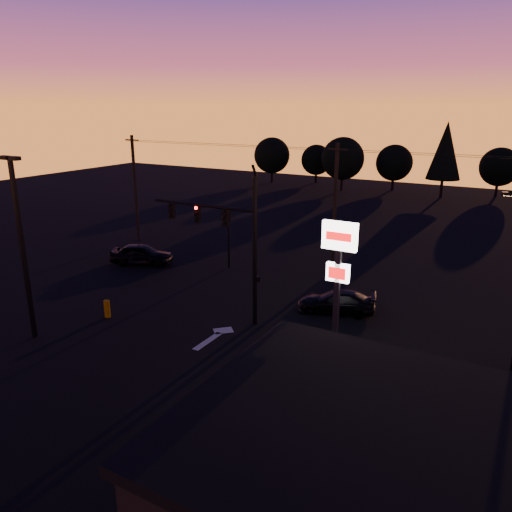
{
  "coord_description": "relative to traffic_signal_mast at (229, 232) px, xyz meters",
  "views": [
    {
      "loc": [
        13.91,
        -17.55,
        11.4
      ],
      "look_at": [
        1.0,
        5.0,
        3.5
      ],
      "focal_mm": 35.0,
      "sensor_mm": 36.0,
      "label": 1
    }
  ],
  "objects": [
    {
      "name": "tree_2",
      "position": [
        -9.9,
        44.01,
        -0.57
      ],
      "size": [
        5.77,
        5.78,
        7.26
      ],
      "color": "black",
      "rests_on": "ground"
    },
    {
      "name": "tree_5",
      "position": [
        9.1,
        50.01,
        -1.19
      ],
      "size": [
        4.95,
        4.95,
        6.22
      ],
      "color": "black",
      "rests_on": "ground"
    },
    {
      "name": "secondary_signal",
      "position": [
        -4.9,
        7.49,
        -2.07
      ],
      "size": [
        0.3,
        0.31,
        4.35
      ],
      "color": "black",
      "rests_on": "ground"
    },
    {
      "name": "car_right",
      "position": [
        4.86,
        3.67,
        -4.3
      ],
      "size": [
        4.71,
        3.01,
        1.27
      ],
      "primitive_type": "imported",
      "rotation": [
        0.0,
        0.0,
        -1.27
      ],
      "color": "black",
      "rests_on": "ground"
    },
    {
      "name": "bollard",
      "position": [
        -6.0,
        -3.33,
        -4.44
      ],
      "size": [
        0.33,
        0.33,
        0.99
      ],
      "primitive_type": "cylinder",
      "color": "#A76B00",
      "rests_on": "ground"
    },
    {
      "name": "parking_lot_light",
      "position": [
        -7.4,
        -6.99,
        0.33
      ],
      "size": [
        1.25,
        0.3,
        9.14
      ],
      "color": "black",
      "rests_on": "ground"
    },
    {
      "name": "lane_arrow",
      "position": [
        0.6,
        -2.33,
        -4.93
      ],
      "size": [
        1.2,
        3.1,
        0.01
      ],
      "color": "beige",
      "rests_on": "ground"
    },
    {
      "name": "suv_parked",
      "position": [
        8.53,
        -7.52,
        -4.23
      ],
      "size": [
        4.43,
        5.58,
        1.41
      ],
      "primitive_type": "imported",
      "rotation": [
        0.0,
        0.0,
        0.48
      ],
      "color": "black",
      "rests_on": "ground"
    },
    {
      "name": "ground",
      "position": [
        0.1,
        -3.99,
        -4.94
      ],
      "size": [
        120.0,
        120.0,
        0.0
      ],
      "primitive_type": "plane",
      "color": "black",
      "rests_on": "ground"
    },
    {
      "name": "tree_4",
      "position": [
        3.1,
        45.01,
        0.99
      ],
      "size": [
        4.18,
        4.18,
        9.5
      ],
      "color": "black",
      "rests_on": "ground"
    },
    {
      "name": "tree_0",
      "position": [
        -21.9,
        46.01,
        -0.88
      ],
      "size": [
        5.36,
        5.36,
        6.74
      ],
      "color": "black",
      "rests_on": "ground"
    },
    {
      "name": "tree_1",
      "position": [
        -15.9,
        49.01,
        -1.5
      ],
      "size": [
        4.54,
        4.54,
        5.71
      ],
      "color": "black",
      "rests_on": "ground"
    },
    {
      "name": "pylon_sign",
      "position": [
        7.1,
        -2.49,
        -0.02
      ],
      "size": [
        1.5,
        0.28,
        6.8
      ],
      "color": "black",
      "rests_on": "ground"
    },
    {
      "name": "traffic_signal_mast",
      "position": [
        0.0,
        0.0,
        0.0
      ],
      "size": [
        6.79,
        0.52,
        8.58
      ],
      "color": "black",
      "rests_on": "ground"
    },
    {
      "name": "car_left",
      "position": [
        -10.97,
        4.96,
        -4.16
      ],
      "size": [
        4.88,
        3.45,
        1.54
      ],
      "primitive_type": "imported",
      "rotation": [
        0.0,
        0.0,
        1.97
      ],
      "color": "black",
      "rests_on": "ground"
    },
    {
      "name": "power_wires",
      "position": [
        2.1,
        10.01,
        3.63
      ],
      "size": [
        36.0,
        1.22,
        0.07
      ],
      "color": "black",
      "rests_on": "ground"
    },
    {
      "name": "utility_pole_0",
      "position": [
        -15.9,
        10.01,
        -0.34
      ],
      "size": [
        1.4,
        0.26,
        9.0
      ],
      "color": "black",
      "rests_on": "ground"
    },
    {
      "name": "utility_pole_1",
      "position": [
        2.1,
        10.01,
        -0.34
      ],
      "size": [
        1.4,
        0.26,
        9.0
      ],
      "color": "black",
      "rests_on": "ground"
    },
    {
      "name": "tree_3",
      "position": [
        -3.9,
        48.01,
        -1.19
      ],
      "size": [
        4.95,
        4.95,
        6.22
      ],
      "color": "black",
      "rests_on": "ground"
    }
  ]
}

